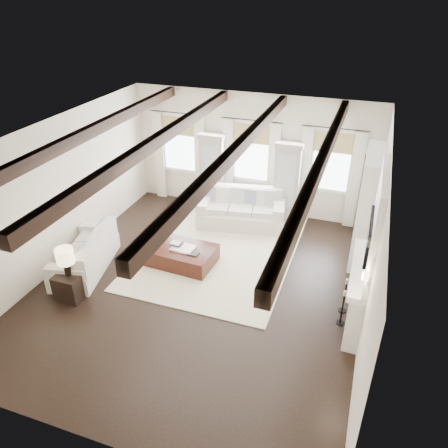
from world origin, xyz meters
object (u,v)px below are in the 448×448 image
(sofa_back, at_px, (242,210))
(side_table_back, at_px, (211,195))
(sofa_left, at_px, (87,255))
(ottoman, at_px, (181,255))
(side_table_front, at_px, (71,285))

(sofa_back, height_order, side_table_back, sofa_back)
(sofa_left, height_order, side_table_back, sofa_left)
(ottoman, distance_m, side_table_front, 2.41)
(sofa_left, bearing_deg, side_table_back, 69.54)
(sofa_left, relative_size, ottoman, 1.39)
(ottoman, height_order, side_table_front, side_table_front)
(sofa_back, xyz_separation_m, sofa_left, (-2.58, -3.07, -0.04))
(sofa_left, height_order, side_table_front, sofa_left)
(sofa_back, xyz_separation_m, ottoman, (-0.75, -2.19, -0.19))
(sofa_left, distance_m, side_table_front, 0.98)
(ottoman, distance_m, side_table_back, 2.99)
(sofa_back, distance_m, sofa_left, 4.01)
(sofa_back, bearing_deg, sofa_left, -130.07)
(sofa_left, relative_size, side_table_back, 3.48)
(side_table_front, height_order, side_table_back, side_table_back)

